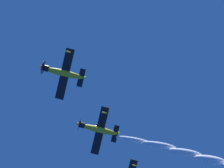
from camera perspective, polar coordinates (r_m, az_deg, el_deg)
The scene contains 3 objects.
airplane_lead at distance 69.23m, azimuth -7.83°, elevation 1.77°, with size 9.04×8.46×3.72m.
airplane_left_wingman at distance 73.99m, azimuth -2.28°, elevation -7.15°, with size 8.93×8.53×3.93m.
smoke_trail_left_wingman at distance 77.20m, azimuth 16.34°, elevation -11.69°, with size 18.98×30.59×5.43m.
Camera 1 is at (10.58, 15.60, 2.19)m, focal length 57.90 mm.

